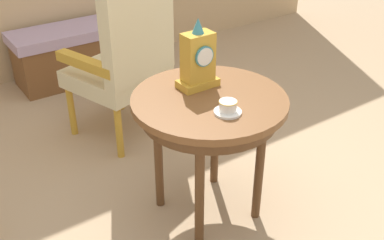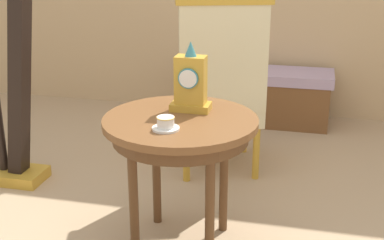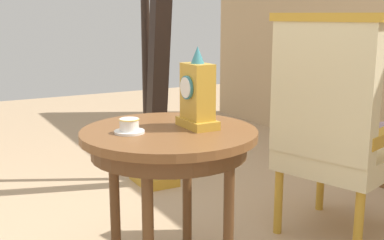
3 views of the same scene
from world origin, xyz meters
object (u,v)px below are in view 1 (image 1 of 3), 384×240
Objects in this scene: mantel_clock at (198,60)px; armchair at (126,52)px; teacup_left at (228,108)px; side_table at (209,112)px; window_bench at (85,51)px.

armchair is at bearing 89.49° from mantel_clock.
armchair reaches higher than teacup_left.
armchair is (0.03, 0.88, -0.00)m from side_table.
side_table is 2.16× the size of mantel_clock.
mantel_clock is 0.79m from armchair.
teacup_left is 2.16m from window_bench.
teacup_left reaches higher than window_bench.
teacup_left is at bearing -92.76° from armchair.
window_bench is at bearing 84.70° from teacup_left.
mantel_clock is (0.02, 0.12, 0.21)m from side_table.
mantel_clock is at bearing 80.56° from side_table.
teacup_left is 0.10× the size of window_bench.
window_bench is (0.14, 1.05, -0.37)m from armchair.
window_bench is (0.17, 1.94, -0.37)m from side_table.
side_table is 0.20m from teacup_left.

